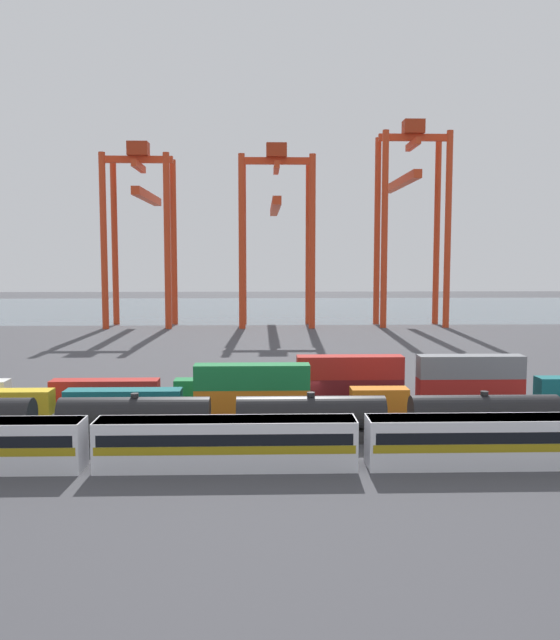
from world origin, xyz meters
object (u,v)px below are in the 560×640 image
gantry_crane_west (141,216)px  shipping_container_4 (379,400)px  passenger_train (226,441)px  freight_tank_row (223,419)px  gantry_crane_east (409,204)px  gantry_crane_central (276,217)px

gantry_crane_west → shipping_container_4: bearing=-66.0°
passenger_train → freight_tank_row: 7.49m
passenger_train → freight_tank_row: size_ratio=1.04×
shipping_container_4 → gantry_crane_east: size_ratio=0.12×
gantry_crane_central → shipping_container_4: bearing=-84.7°
shipping_container_4 → gantry_crane_east: gantry_crane_east is taller
freight_tank_row → gantry_crane_central: gantry_crane_central is taller
freight_tank_row → gantry_crane_east: 114.30m
gantry_crane_west → gantry_crane_east: (64.83, 0.28, 3.03)m
passenger_train → gantry_crane_east: 120.88m
freight_tank_row → gantry_crane_east: (39.56, 103.66, 27.44)m
freight_tank_row → shipping_container_4: (15.87, 10.87, -0.80)m
gantry_crane_east → freight_tank_row: bearing=-110.9°
gantry_crane_west → passenger_train: bearing=-76.8°
gantry_crane_west → gantry_crane_central: size_ratio=1.00×
gantry_crane_west → gantry_crane_central: bearing=2.1°
gantry_crane_central → gantry_crane_east: 32.60m
passenger_train → gantry_crane_central: size_ratio=1.44×
gantry_crane_west → gantry_crane_east: size_ratio=0.89×
gantry_crane_east → gantry_crane_west: bearing=-179.8°
passenger_train → freight_tank_row: freight_tank_row is taller
freight_tank_row → gantry_crane_central: 107.57m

